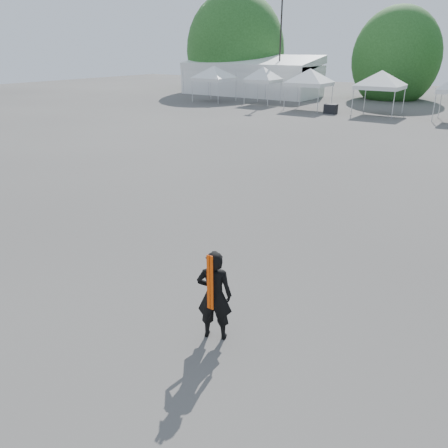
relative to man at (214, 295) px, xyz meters
The scene contains 11 objects.
ground 3.31m from the man, 93.90° to the left, with size 120.00×120.00×0.00m, color #474442.
marquee 44.19m from the man, 120.19° to the left, with size 15.00×6.25×4.23m.
light_pole_west 41.70m from the man, 116.10° to the left, with size 0.60×0.25×10.30m.
tree_far_w 48.96m from the man, 122.48° to the left, with size 4.80×4.80×7.30m.
tree_mid_w 44.07m from the man, 100.77° to the left, with size 4.16×4.16×6.33m.
tent_a 37.98m from the man, 125.45° to the left, with size 4.65×4.65×3.88m.
tent_b 36.08m from the man, 118.21° to the left, with size 3.84×3.84×3.88m.
tent_c 32.94m from the man, 111.21° to the left, with size 4.59×4.59×3.88m.
tent_d 31.64m from the man, 101.06° to the left, with size 4.70×4.70×3.88m.
man is the anchor object (origin of this frame).
crate_west 30.60m from the man, 107.59° to the left, with size 0.96×0.75×0.75m, color black.
Camera 1 is at (4.15, -8.65, 4.98)m, focal length 35.00 mm.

